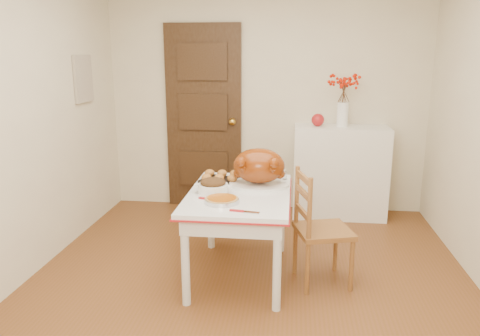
# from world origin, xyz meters

# --- Properties ---
(floor) EXTENTS (3.50, 4.00, 0.00)m
(floor) POSITION_xyz_m (0.00, 0.00, 0.00)
(floor) COLOR brown
(floor) RESTS_ON ground
(wall_back) EXTENTS (3.50, 0.00, 2.50)m
(wall_back) POSITION_xyz_m (0.00, 2.00, 1.25)
(wall_back) COLOR beige
(wall_back) RESTS_ON ground
(wall_front) EXTENTS (3.50, 0.00, 2.50)m
(wall_front) POSITION_xyz_m (0.00, -2.00, 1.25)
(wall_front) COLOR beige
(wall_front) RESTS_ON ground
(wall_left) EXTENTS (0.00, 4.00, 2.50)m
(wall_left) POSITION_xyz_m (-1.75, 0.00, 1.25)
(wall_left) COLOR beige
(wall_left) RESTS_ON ground
(door_back) EXTENTS (0.85, 0.06, 2.06)m
(door_back) POSITION_xyz_m (-0.70, 1.97, 1.03)
(door_back) COLOR #392616
(door_back) RESTS_ON ground
(photo_board) EXTENTS (0.03, 0.35, 0.45)m
(photo_board) POSITION_xyz_m (-1.73, 1.20, 1.50)
(photo_board) COLOR beige
(photo_board) RESTS_ON ground
(sideboard) EXTENTS (0.99, 0.44, 0.99)m
(sideboard) POSITION_xyz_m (0.82, 1.78, 0.49)
(sideboard) COLOR white
(sideboard) RESTS_ON floor
(kitchen_table) EXTENTS (0.80, 1.17, 0.70)m
(kitchen_table) POSITION_xyz_m (-0.09, 0.26, 0.35)
(kitchen_table) COLOR white
(kitchen_table) RESTS_ON floor
(chair_oak) EXTENTS (0.49, 0.49, 0.90)m
(chair_oak) POSITION_xyz_m (0.56, 0.21, 0.45)
(chair_oak) COLOR brown
(chair_oak) RESTS_ON floor
(berry_vase) EXTENTS (0.27, 0.27, 0.53)m
(berry_vase) POSITION_xyz_m (0.82, 1.78, 1.25)
(berry_vase) COLOR white
(berry_vase) RESTS_ON sideboard
(apple) EXTENTS (0.13, 0.13, 0.13)m
(apple) POSITION_xyz_m (0.56, 1.78, 1.05)
(apple) COLOR #A4171A
(apple) RESTS_ON sideboard
(turkey_platter) EXTENTS (0.53, 0.44, 0.30)m
(turkey_platter) POSITION_xyz_m (0.04, 0.44, 0.85)
(turkey_platter) COLOR #823105
(turkey_platter) RESTS_ON kitchen_table
(pumpkin_pie) EXTENTS (0.28, 0.28, 0.05)m
(pumpkin_pie) POSITION_xyz_m (-0.19, -0.02, 0.72)
(pumpkin_pie) COLOR #A14A09
(pumpkin_pie) RESTS_ON kitchen_table
(stuffing_dish) EXTENTS (0.31, 0.25, 0.11)m
(stuffing_dish) POSITION_xyz_m (-0.29, 0.21, 0.75)
(stuffing_dish) COLOR #3D220D
(stuffing_dish) RESTS_ON kitchen_table
(rolls_tray) EXTENTS (0.37, 0.33, 0.08)m
(rolls_tray) POSITION_xyz_m (-0.28, 0.54, 0.74)
(rolls_tray) COLOR #A25E1E
(rolls_tray) RESTS_ON kitchen_table
(pie_server) EXTENTS (0.21, 0.09, 0.01)m
(pie_server) POSITION_xyz_m (-0.00, -0.20, 0.70)
(pie_server) COLOR silver
(pie_server) RESTS_ON kitchen_table
(carving_knife) EXTENTS (0.28, 0.14, 0.01)m
(carving_knife) POSITION_xyz_m (-0.24, 0.02, 0.70)
(carving_knife) COLOR silver
(carving_knife) RESTS_ON kitchen_table
(drinking_glass) EXTENTS (0.08, 0.08, 0.11)m
(drinking_glass) POSITION_xyz_m (-0.04, 0.74, 0.75)
(drinking_glass) COLOR white
(drinking_glass) RESTS_ON kitchen_table
(shaker_pair) EXTENTS (0.09, 0.04, 0.09)m
(shaker_pair) POSITION_xyz_m (0.22, 0.67, 0.74)
(shaker_pair) COLOR white
(shaker_pair) RESTS_ON kitchen_table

